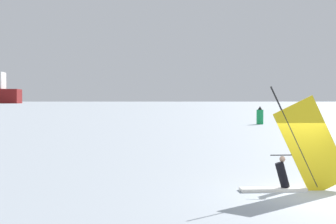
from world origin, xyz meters
TOP-DOWN VIEW (x-y plane):
  - ground_plane at (0.00, 0.00)m, footprint 4000.00×4000.00m
  - windsurfer at (-0.21, 1.16)m, footprint 4.14×0.71m
  - distant_headland at (1.89, 1286.22)m, footprint 1033.92×435.86m
  - channel_buoy at (13.34, 50.84)m, footprint 0.94×0.94m

SIDE VIEW (x-z plane):
  - ground_plane at x=0.00m, z-range 0.00..0.00m
  - windsurfer at x=-0.21m, z-range -1.06..3.03m
  - channel_buoy at x=13.34m, z-range -0.11..2.37m
  - distant_headland at x=1.89m, z-range 0.00..40.55m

